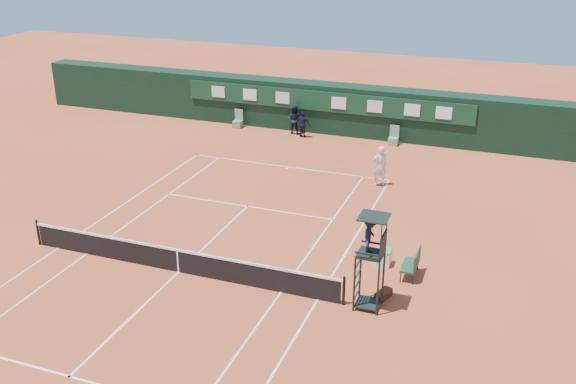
% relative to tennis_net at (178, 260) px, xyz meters
% --- Properties ---
extents(ground, '(90.00, 90.00, 0.00)m').
position_rel_tennis_net_xyz_m(ground, '(0.00, 0.00, -0.51)').
color(ground, '#C3552E').
rests_on(ground, ground).
extents(court_lines, '(11.05, 23.85, 0.01)m').
position_rel_tennis_net_xyz_m(court_lines, '(0.00, 0.00, -0.50)').
color(court_lines, silver).
rests_on(court_lines, ground).
extents(tennis_net, '(12.90, 0.10, 1.10)m').
position_rel_tennis_net_xyz_m(tennis_net, '(0.00, 0.00, 0.00)').
color(tennis_net, black).
rests_on(tennis_net, ground).
extents(back_wall, '(40.00, 1.65, 3.00)m').
position_rel_tennis_net_xyz_m(back_wall, '(0.00, 18.74, 1.00)').
color(back_wall, black).
rests_on(back_wall, ground).
extents(linesman_chair_left, '(0.55, 0.50, 1.15)m').
position_rel_tennis_net_xyz_m(linesman_chair_left, '(-5.50, 17.48, -0.19)').
color(linesman_chair_left, '#5A8A65').
rests_on(linesman_chair_left, ground).
extents(linesman_chair_right, '(0.55, 0.50, 1.15)m').
position_rel_tennis_net_xyz_m(linesman_chair_right, '(4.50, 17.48, -0.19)').
color(linesman_chair_right, '#62966D').
rests_on(linesman_chair_right, ground).
extents(umpire_chair, '(0.96, 0.95, 3.42)m').
position_rel_tennis_net_xyz_m(umpire_chair, '(7.20, 0.16, 1.95)').
color(umpire_chair, black).
rests_on(umpire_chair, ground).
extents(player_bench, '(0.55, 1.20, 1.10)m').
position_rel_tennis_net_xyz_m(player_bench, '(8.27, 2.70, 0.09)').
color(player_bench, '#193F28').
rests_on(player_bench, ground).
extents(tennis_bag, '(0.55, 0.80, 0.28)m').
position_rel_tennis_net_xyz_m(tennis_bag, '(7.59, 0.90, -0.37)').
color(tennis_bag, black).
rests_on(tennis_bag, ground).
extents(cooler, '(0.57, 0.57, 0.65)m').
position_rel_tennis_net_xyz_m(cooler, '(7.07, 3.23, -0.18)').
color(cooler, silver).
rests_on(cooler, ground).
extents(tennis_ball, '(0.07, 0.07, 0.07)m').
position_rel_tennis_net_xyz_m(tennis_ball, '(1.95, 6.80, -0.47)').
color(tennis_ball, yellow).
rests_on(tennis_ball, ground).
extents(player, '(0.90, 0.83, 2.06)m').
position_rel_tennis_net_xyz_m(player, '(5.11, 11.05, 0.52)').
color(player, silver).
rests_on(player, ground).
extents(ball_kid_left, '(0.88, 0.69, 1.79)m').
position_rel_tennis_net_xyz_m(ball_kid_left, '(-1.71, 17.53, 0.39)').
color(ball_kid_left, black).
rests_on(ball_kid_left, ground).
extents(ball_kid_right, '(0.95, 0.42, 1.61)m').
position_rel_tennis_net_xyz_m(ball_kid_right, '(-0.97, 17.02, 0.29)').
color(ball_kid_right, black).
rests_on(ball_kid_right, ground).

